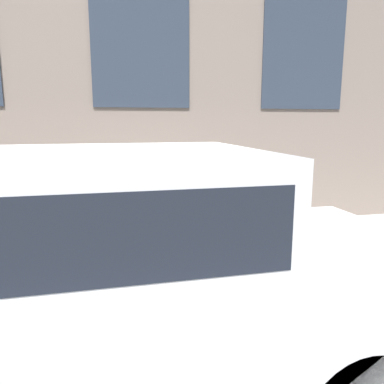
{
  "coord_description": "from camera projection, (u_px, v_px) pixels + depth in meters",
  "views": [
    {
      "loc": [
        -3.98,
        0.71,
        2.12
      ],
      "look_at": [
        0.57,
        -0.38,
        1.24
      ],
      "focal_mm": 35.0,
      "sensor_mm": 36.0,
      "label": 1
    }
  ],
  "objects": [
    {
      "name": "fire_hydrant",
      "position": [
        170.0,
        244.0,
        4.72
      ],
      "size": [
        0.27,
        0.4,
        0.84
      ],
      "color": "gold",
      "rests_on": "sidewalk"
    },
    {
      "name": "ground_plane",
      "position": [
        172.0,
        307.0,
        4.35
      ],
      "size": [
        80.0,
        80.0,
        0.0
      ],
      "primitive_type": "plane",
      "color": "#514F4C"
    },
    {
      "name": "building_facade",
      "position": [
        139.0,
        22.0,
        6.38
      ],
      "size": [
        0.33,
        40.0,
        7.59
      ],
      "color": "gray",
      "rests_on": "ground_plane"
    },
    {
      "name": "parked_car_white_near",
      "position": [
        77.0,
        275.0,
        2.61
      ],
      "size": [
        1.95,
        5.3,
        1.93
      ],
      "color": "black",
      "rests_on": "ground_plane"
    },
    {
      "name": "sidewalk",
      "position": [
        156.0,
        259.0,
        5.63
      ],
      "size": [
        2.7,
        60.0,
        0.16
      ],
      "color": "#B2ADA3",
      "rests_on": "ground_plane"
    },
    {
      "name": "person",
      "position": [
        213.0,
        195.0,
        4.92
      ],
      "size": [
        0.4,
        0.27,
        1.67
      ],
      "rotation": [
        0.0,
        0.0,
        1.91
      ],
      "color": "#232328",
      "rests_on": "sidewalk"
    }
  ]
}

